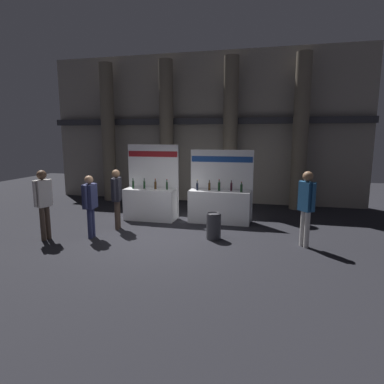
{
  "coord_description": "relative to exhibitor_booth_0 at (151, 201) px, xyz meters",
  "views": [
    {
      "loc": [
        2.81,
        -7.78,
        2.66
      ],
      "look_at": [
        0.7,
        0.85,
        1.13
      ],
      "focal_mm": 30.71,
      "sensor_mm": 36.0,
      "label": 1
    }
  ],
  "objects": [
    {
      "name": "visitor_3",
      "position": [
        4.56,
        -1.61,
        0.5
      ],
      "size": [
        0.39,
        0.43,
        1.84
      ],
      "rotation": [
        0.0,
        0.0,
        2.22
      ],
      "color": "silver",
      "rests_on": "ground_plane"
    },
    {
      "name": "exhibitor_booth_1",
      "position": [
        2.2,
        0.17,
        -0.01
      ],
      "size": [
        1.97,
        0.66,
        2.23
      ],
      "color": "white",
      "rests_on": "ground_plane"
    },
    {
      "name": "hall_colonnade",
      "position": [
        0.92,
        3.25,
        2.29
      ],
      "size": [
        12.63,
        1.07,
        5.85
      ],
      "color": "gray",
      "rests_on": "ground_plane"
    },
    {
      "name": "exhibitor_booth_0",
      "position": [
        0.0,
        0.0,
        0.0
      ],
      "size": [
        1.7,
        0.66,
        2.38
      ],
      "color": "white",
      "rests_on": "ground_plane"
    },
    {
      "name": "visitor_4",
      "position": [
        -1.89,
        -2.62,
        0.47
      ],
      "size": [
        0.32,
        0.47,
        1.81
      ],
      "rotation": [
        0.0,
        0.0,
        4.32
      ],
      "color": "#47382D",
      "rests_on": "ground_plane"
    },
    {
      "name": "ground_plane",
      "position": [
        0.92,
        -1.9,
        -0.6
      ],
      "size": [
        25.27,
        25.27,
        0.0
      ],
      "primitive_type": "plane",
      "color": "black"
    },
    {
      "name": "visitor_0",
      "position": [
        -0.84,
        -2.18,
        0.39
      ],
      "size": [
        0.29,
        0.54,
        1.65
      ],
      "rotation": [
        0.0,
        0.0,
        1.65
      ],
      "color": "navy",
      "rests_on": "ground_plane"
    },
    {
      "name": "trash_bin",
      "position": [
        2.32,
        -1.53,
        -0.26
      ],
      "size": [
        0.38,
        0.38,
        0.69
      ],
      "color": "#38383D",
      "rests_on": "ground_plane"
    },
    {
      "name": "visitor_2",
      "position": [
        -0.54,
        -1.26,
        0.43
      ],
      "size": [
        0.3,
        0.58,
        1.72
      ],
      "rotation": [
        0.0,
        0.0,
        4.94
      ],
      "color": "#47382D",
      "rests_on": "ground_plane"
    }
  ]
}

